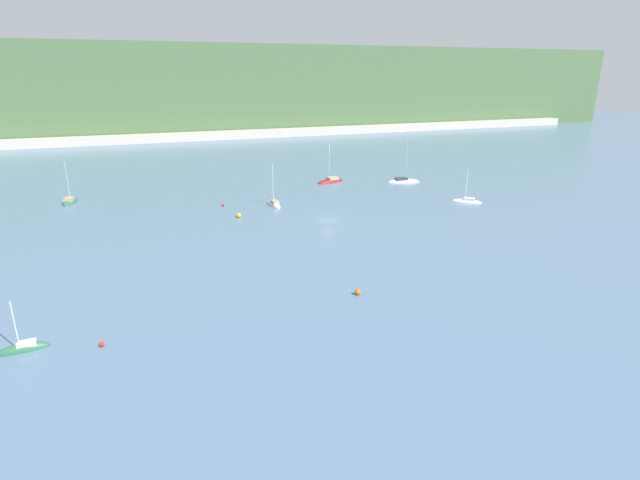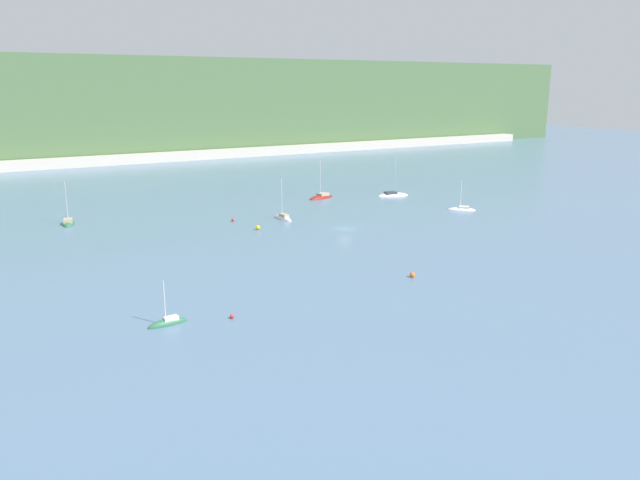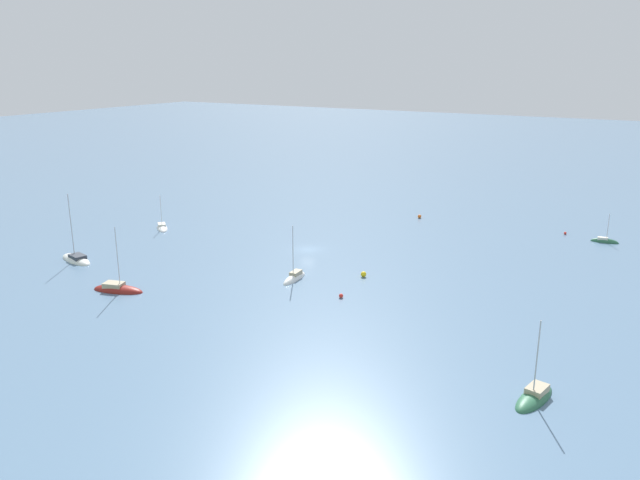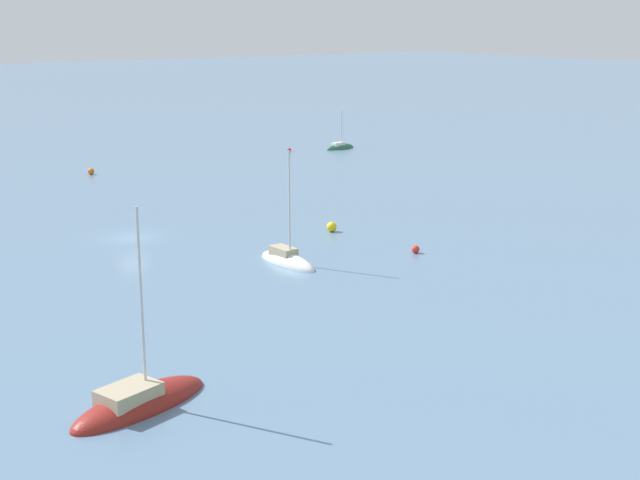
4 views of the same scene
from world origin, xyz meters
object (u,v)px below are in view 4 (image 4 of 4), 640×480
at_px(mooring_buoy_0, 91,171).
at_px(mooring_buoy_2, 416,249).
at_px(sailboat_0, 287,262).
at_px(sailboat_2, 340,148).
at_px(mooring_buoy_1, 332,227).
at_px(mooring_buoy_3, 289,150).
at_px(sailboat_5, 139,405).

height_order(mooring_buoy_0, mooring_buoy_2, mooring_buoy_0).
bearing_deg(sailboat_0, mooring_buoy_0, 173.46).
height_order(sailboat_2, mooring_buoy_2, sailboat_2).
distance_m(mooring_buoy_1, mooring_buoy_2, 9.72).
bearing_deg(sailboat_2, mooring_buoy_1, -132.11).
distance_m(mooring_buoy_0, mooring_buoy_2, 50.04).
height_order(mooring_buoy_0, mooring_buoy_3, mooring_buoy_0).
distance_m(mooring_buoy_0, mooring_buoy_3, 29.40).
bearing_deg(mooring_buoy_0, sailboat_2, -179.96).
bearing_deg(mooring_buoy_2, sailboat_2, -120.41).
bearing_deg(mooring_buoy_0, sailboat_0, 87.02).
height_order(mooring_buoy_0, mooring_buoy_1, mooring_buoy_1).
height_order(sailboat_0, mooring_buoy_3, sailboat_0).
distance_m(sailboat_0, mooring_buoy_2, 10.50).
relative_size(sailboat_0, mooring_buoy_1, 10.87).
relative_size(sailboat_0, mooring_buoy_0, 12.33).
bearing_deg(mooring_buoy_1, mooring_buoy_0, -80.92).
bearing_deg(mooring_buoy_3, mooring_buoy_0, 3.92).
bearing_deg(sailboat_5, sailboat_0, 25.18).
relative_size(sailboat_0, mooring_buoy_3, 17.94).
xyz_separation_m(mooring_buoy_1, mooring_buoy_2, (-1.21, 9.64, -0.12)).
height_order(sailboat_5, mooring_buoy_2, sailboat_5).
distance_m(sailboat_5, mooring_buoy_1, 37.09).
xyz_separation_m(sailboat_2, mooring_buoy_0, (36.62, 0.03, 0.31)).
height_order(sailboat_5, mooring_buoy_3, sailboat_5).
relative_size(mooring_buoy_0, mooring_buoy_1, 0.88).
relative_size(mooring_buoy_1, mooring_buoy_2, 1.39).
bearing_deg(mooring_buoy_2, mooring_buoy_1, -82.86).
xyz_separation_m(sailboat_5, mooring_buoy_3, (-51.46, -65.57, 0.16)).
xyz_separation_m(sailboat_0, mooring_buoy_0, (-2.40, -46.19, 0.27)).
distance_m(mooring_buoy_0, mooring_buoy_1, 40.33).
bearing_deg(mooring_buoy_3, sailboat_0, 56.64).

